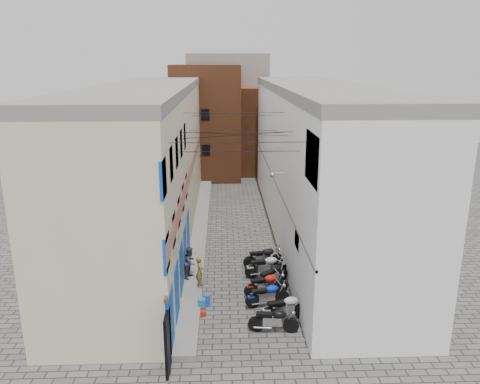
{
  "coord_description": "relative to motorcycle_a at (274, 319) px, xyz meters",
  "views": [
    {
      "loc": [
        -0.6,
        -14.36,
        10.26
      ],
      "look_at": [
        0.39,
        11.57,
        3.0
      ],
      "focal_mm": 35.0,
      "sensor_mm": 36.0,
      "label": 1
    }
  ],
  "objects": [
    {
      "name": "motorcycle_b",
      "position": [
        0.57,
        0.82,
        0.05
      ],
      "size": [
        2.27,
        1.14,
        1.26
      ],
      "primitive_type": null,
      "rotation": [
        0.0,
        0.0,
        -1.35
      ],
      "color": "#B0AFB4",
      "rests_on": "ground"
    },
    {
      "name": "building_far_brick_right",
      "position": [
        1.67,
        28.2,
        3.42
      ],
      "size": [
        5.0,
        6.0,
        8.0
      ],
      "primitive_type": "cube",
      "color": "brown",
      "rests_on": "ground"
    },
    {
      "name": "building_far_concrete",
      "position": [
        -1.33,
        32.2,
        4.92
      ],
      "size": [
        8.0,
        5.0,
        11.0
      ],
      "primitive_type": "cube",
      "color": "gray",
      "rests_on": "ground"
    },
    {
      "name": "motorcycle_f",
      "position": [
        0.17,
        4.88,
        0.05
      ],
      "size": [
        2.25,
        1.03,
        1.25
      ],
      "primitive_type": null,
      "rotation": [
        0.0,
        0.0,
        -1.41
      ],
      "color": "#B6B7BC",
      "rests_on": "ground"
    },
    {
      "name": "building_far_brick_left",
      "position": [
        -3.33,
        26.2,
        4.42
      ],
      "size": [
        6.0,
        6.0,
        10.0
      ],
      "primitive_type": "cube",
      "color": "brown",
      "rests_on": "ground"
    },
    {
      "name": "far_shopfront",
      "position": [
        -1.33,
        23.4,
        0.62
      ],
      "size": [
        2.0,
        0.3,
        2.4
      ],
      "primitive_type": "cube",
      "color": "black",
      "rests_on": "ground"
    },
    {
      "name": "motorcycle_e",
      "position": [
        0.36,
        3.88,
        0.03
      ],
      "size": [
        1.99,
        1.91,
        1.22
      ],
      "primitive_type": null,
      "rotation": [
        0.0,
        0.0,
        -0.82
      ],
      "color": "black",
      "rests_on": "ground"
    },
    {
      "name": "person_a",
      "position": [
        -3.03,
        3.48,
        0.42
      ],
      "size": [
        0.48,
        0.62,
        1.5
      ],
      "primitive_type": "imported",
      "rotation": [
        0.0,
        0.0,
        1.82
      ],
      "color": "#9D6C39",
      "rests_on": "plinth"
    },
    {
      "name": "water_jug_near",
      "position": [
        -2.88,
        1.73,
        -0.3
      ],
      "size": [
        0.41,
        0.41,
        0.55
      ],
      "primitive_type": "cylinder",
      "rotation": [
        0.0,
        0.0,
        0.19
      ],
      "color": "#236BB1",
      "rests_on": "ground"
    },
    {
      "name": "motorcycle_g",
      "position": [
        0.14,
        5.97,
        0.05
      ],
      "size": [
        2.25,
        1.06,
        1.25
      ],
      "primitive_type": null,
      "rotation": [
        0.0,
        0.0,
        -1.39
      ],
      "color": "black",
      "rests_on": "ground"
    },
    {
      "name": "water_jug_far",
      "position": [
        -2.68,
        2.22,
        -0.33
      ],
      "size": [
        0.41,
        0.41,
        0.49
      ],
      "primitive_type": "cylinder",
      "rotation": [
        0.0,
        0.0,
        -0.38
      ],
      "color": "blue",
      "rests_on": "ground"
    },
    {
      "name": "motorcycle_a",
      "position": [
        0.0,
        0.0,
        0.0
      ],
      "size": [
        2.05,
        0.84,
        1.16
      ],
      "primitive_type": null,
      "rotation": [
        0.0,
        0.0,
        -1.68
      ],
      "color": "black",
      "rests_on": "ground"
    },
    {
      "name": "person_b",
      "position": [
        -3.52,
        4.49,
        0.44
      ],
      "size": [
        0.83,
        0.91,
        1.54
      ],
      "primitive_type": "imported",
      "rotation": [
        0.0,
        0.0,
        1.17
      ],
      "color": "#363B52",
      "rests_on": "plinth"
    },
    {
      "name": "motorcycle_d",
      "position": [
        -0.02,
        2.98,
        0.02
      ],
      "size": [
        2.16,
        1.13,
        1.2
      ],
      "primitive_type": null,
      "rotation": [
        0.0,
        0.0,
        -1.33
      ],
      "color": "#A3150B",
      "rests_on": "ground"
    },
    {
      "name": "building_left",
      "position": [
        -6.31,
        11.15,
        3.92
      ],
      "size": [
        5.1,
        27.0,
        9.0
      ],
      "color": "beige",
      "rests_on": "ground"
    },
    {
      "name": "building_right",
      "position": [
        3.67,
        11.19,
        3.93
      ],
      "size": [
        5.94,
        26.0,
        9.0
      ],
      "color": "white",
      "rests_on": "ground"
    },
    {
      "name": "overhead_wires",
      "position": [
        -1.33,
        5.84,
        6.55
      ],
      "size": [
        5.8,
        13.02,
        1.32
      ],
      "color": "black",
      "rests_on": "ground"
    },
    {
      "name": "ground",
      "position": [
        -1.33,
        -1.8,
        -0.58
      ],
      "size": [
        90.0,
        90.0,
        0.0
      ],
      "primitive_type": "plane",
      "color": "#514F4D",
      "rests_on": "ground"
    },
    {
      "name": "red_crate",
      "position": [
        -2.88,
        1.3,
        -0.47
      ],
      "size": [
        0.4,
        0.33,
        0.22
      ],
      "primitive_type": "cube",
      "rotation": [
        0.0,
        0.0,
        0.2
      ],
      "color": "red",
      "rests_on": "ground"
    },
    {
      "name": "plinth",
      "position": [
        -3.38,
        11.2,
        -0.45
      ],
      "size": [
        0.9,
        26.0,
        0.25
      ],
      "primitive_type": "cube",
      "color": "gray",
      "rests_on": "ground"
    },
    {
      "name": "motorcycle_c",
      "position": [
        -0.04,
        2.05,
        -0.0
      ],
      "size": [
        2.08,
        1.1,
        1.15
      ],
      "primitive_type": null,
      "rotation": [
        0.0,
        0.0,
        -1.32
      ],
      "color": "#0C24BE",
      "rests_on": "ground"
    }
  ]
}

